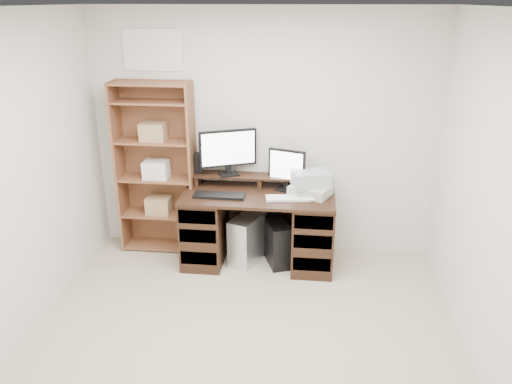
% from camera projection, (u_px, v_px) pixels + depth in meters
% --- Properties ---
extents(room, '(3.54, 4.04, 2.54)m').
position_uv_depth(room, '(232.00, 214.00, 3.22)').
color(room, '#BDAC92').
rests_on(room, ground).
extents(desk, '(1.50, 0.70, 0.75)m').
position_uv_depth(desk, '(258.00, 227.00, 5.05)').
color(desk, black).
rests_on(desk, ground).
extents(riser_shelf, '(1.40, 0.22, 0.12)m').
position_uv_depth(riser_shelf, '(261.00, 178.00, 5.08)').
color(riser_shelf, black).
rests_on(riser_shelf, desk).
extents(monitor_wide, '(0.55, 0.26, 0.46)m').
position_uv_depth(monitor_wide, '(228.00, 150.00, 5.01)').
color(monitor_wide, black).
rests_on(monitor_wide, riser_shelf).
extents(monitor_small, '(0.37, 0.19, 0.42)m').
position_uv_depth(monitor_small, '(287.00, 168.00, 4.95)').
color(monitor_small, black).
rests_on(monitor_small, desk).
extents(speaker, '(0.10, 0.10, 0.21)m').
position_uv_depth(speaker, '(199.00, 163.00, 5.12)').
color(speaker, black).
rests_on(speaker, riser_shelf).
extents(keyboard_black, '(0.50, 0.17, 0.03)m').
position_uv_depth(keyboard_black, '(219.00, 195.00, 4.84)').
color(keyboard_black, black).
rests_on(keyboard_black, desk).
extents(keyboard_white, '(0.48, 0.20, 0.02)m').
position_uv_depth(keyboard_white, '(290.00, 198.00, 4.79)').
color(keyboard_white, white).
rests_on(keyboard_white, desk).
extents(mouse, '(0.10, 0.09, 0.04)m').
position_uv_depth(mouse, '(312.00, 199.00, 4.74)').
color(mouse, white).
rests_on(mouse, desk).
extents(printer, '(0.46, 0.41, 0.09)m').
position_uv_depth(printer, '(310.00, 190.00, 4.88)').
color(printer, '#B4B09D').
rests_on(printer, desk).
extents(basket, '(0.40, 0.34, 0.15)m').
position_uv_depth(basket, '(311.00, 179.00, 4.83)').
color(basket, '#A7ABB2').
rests_on(basket, printer).
extents(tower_silver, '(0.39, 0.55, 0.50)m').
position_uv_depth(tower_silver, '(248.00, 238.00, 5.13)').
color(tower_silver, silver).
rests_on(tower_silver, ground).
extents(tower_black, '(0.33, 0.49, 0.45)m').
position_uv_depth(tower_black, '(277.00, 242.00, 5.10)').
color(tower_black, black).
rests_on(tower_black, ground).
extents(bookshelf, '(0.80, 0.30, 1.80)m').
position_uv_depth(bookshelf, '(157.00, 167.00, 5.17)').
color(bookshelf, brown).
rests_on(bookshelf, ground).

